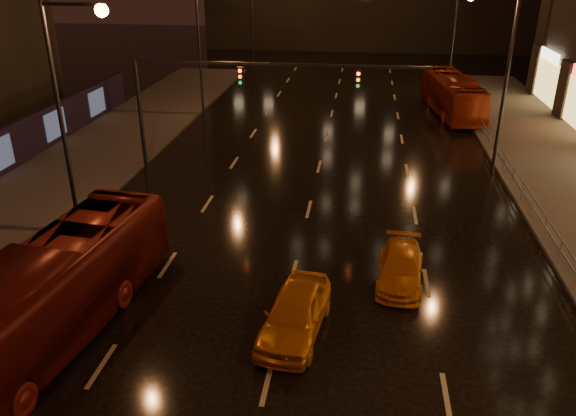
{
  "coord_description": "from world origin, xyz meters",
  "views": [
    {
      "loc": [
        2.25,
        -8.39,
        11.14
      ],
      "look_at": [
        -0.28,
        10.54,
        2.5
      ],
      "focal_mm": 35.0,
      "sensor_mm": 36.0,
      "label": 1
    }
  ],
  "objects": [
    {
      "name": "bus_curb",
      "position": [
        9.0,
        35.09,
        1.48
      ],
      "size": [
        3.68,
        10.81,
        2.95
      ],
      "primitive_type": "imported",
      "rotation": [
        0.0,
        0.0,
        0.11
      ],
      "color": "maroon",
      "rests_on": "ground"
    },
    {
      "name": "railing_right",
      "position": [
        10.2,
        18.0,
        0.9
      ],
      "size": [
        0.05,
        56.0,
        1.0
      ],
      "color": "#99999E",
      "rests_on": "sidewalk_right"
    },
    {
      "name": "sidewalk_left",
      "position": [
        -13.5,
        15.0,
        0.07
      ],
      "size": [
        7.0,
        70.0,
        0.15
      ],
      "primitive_type": "cube",
      "color": "#38332D",
      "rests_on": "ground"
    },
    {
      "name": "bus_red",
      "position": [
        -7.0,
        5.03,
        1.59
      ],
      "size": [
        3.98,
        11.62,
        3.17
      ],
      "primitive_type": "imported",
      "rotation": [
        0.0,
        0.0,
        -0.12
      ],
      "color": "#63140E",
      "rests_on": "ground"
    },
    {
      "name": "ground",
      "position": [
        0.0,
        20.0,
        0.0
      ],
      "size": [
        140.0,
        140.0,
        0.0
      ],
      "primitive_type": "plane",
      "color": "black",
      "rests_on": "ground"
    },
    {
      "name": "traffic_signal",
      "position": [
        -5.06,
        20.0,
        4.74
      ],
      "size": [
        15.31,
        0.32,
        6.2
      ],
      "color": "black",
      "rests_on": "ground"
    },
    {
      "name": "taxi_near",
      "position": [
        0.5,
        6.37,
        0.74
      ],
      "size": [
        2.31,
        4.55,
        1.48
      ],
      "primitive_type": "imported",
      "rotation": [
        0.0,
        0.0,
        -0.13
      ],
      "color": "orange",
      "rests_on": "ground"
    },
    {
      "name": "taxi_far",
      "position": [
        4.0,
        10.0,
        0.57
      ],
      "size": [
        1.97,
        4.09,
        1.15
      ],
      "primitive_type": "imported",
      "rotation": [
        0.0,
        0.0,
        -0.09
      ],
      "color": "orange",
      "rests_on": "ground"
    }
  ]
}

